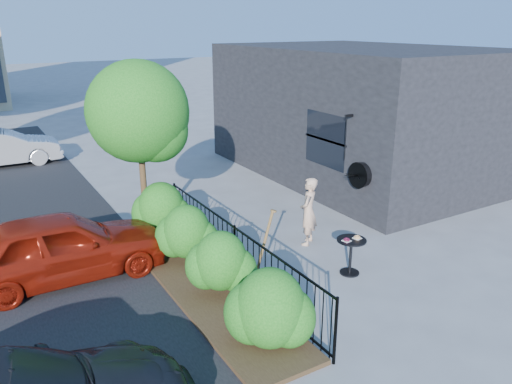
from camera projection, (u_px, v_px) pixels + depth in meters
ground at (298, 260)px, 10.42m from camera, size 120.00×120.00×0.00m
shop_building at (358, 111)px, 16.09m from camera, size 6.22×9.00×4.00m
fence at (235, 251)px, 9.51m from camera, size 0.05×6.05×1.10m
planting_bed at (202, 285)px, 9.34m from camera, size 1.30×6.00×0.08m
shrubs at (204, 250)px, 9.26m from camera, size 1.10×5.60×1.24m
patio_tree at (142, 118)px, 10.69m from camera, size 2.20×2.20×3.94m
cafe_table at (351, 250)px, 9.70m from camera, size 0.58×0.58×0.78m
woman at (308, 211)px, 10.95m from camera, size 0.66×0.64×1.53m
shovel at (262, 255)px, 9.11m from camera, size 0.53×0.20×1.55m
car_red at (61, 247)px, 9.48m from camera, size 3.92×1.62×1.33m
car_silver at (2, 148)px, 17.09m from camera, size 3.85×1.48×1.25m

